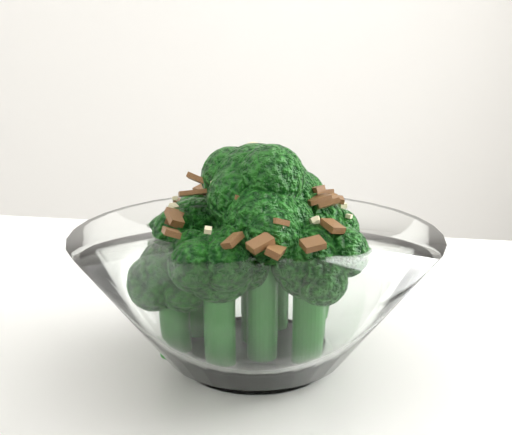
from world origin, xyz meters
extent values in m
cylinder|color=white|center=(0.11, -0.15, 0.75)|extent=(0.10, 0.10, 0.01)
cylinder|color=#1A5B18|center=(0.11, -0.10, 0.79)|extent=(0.02, 0.02, 0.05)
sphere|color=#155B11|center=(0.11, -0.10, 0.83)|extent=(0.05, 0.05, 0.05)
cylinder|color=#1A5B18|center=(0.08, -0.18, 0.79)|extent=(0.02, 0.02, 0.06)
sphere|color=#155B11|center=(0.08, -0.18, 0.83)|extent=(0.05, 0.05, 0.05)
cylinder|color=#1A5B18|center=(0.15, -0.15, 0.80)|extent=(0.02, 0.02, 0.07)
sphere|color=#155B11|center=(0.15, -0.15, 0.84)|extent=(0.05, 0.05, 0.05)
cylinder|color=#1A5B18|center=(0.07, -0.13, 0.80)|extent=(0.02, 0.02, 0.06)
sphere|color=#155B11|center=(0.07, -0.13, 0.84)|extent=(0.05, 0.05, 0.05)
cylinder|color=#1A5B18|center=(0.11, -0.18, 0.80)|extent=(0.02, 0.02, 0.08)
sphere|color=#155B11|center=(0.11, -0.18, 0.86)|extent=(0.05, 0.05, 0.05)
cylinder|color=#1A5B18|center=(0.13, -0.13, 0.81)|extent=(0.02, 0.02, 0.09)
sphere|color=#155B11|center=(0.13, -0.13, 0.87)|extent=(0.05, 0.05, 0.05)
cylinder|color=#1A5B18|center=(0.14, -0.19, 0.79)|extent=(0.02, 0.02, 0.06)
sphere|color=#155B11|center=(0.14, -0.19, 0.84)|extent=(0.05, 0.05, 0.05)
cylinder|color=#1A5B18|center=(0.11, -0.15, 0.81)|extent=(0.02, 0.02, 0.10)
sphere|color=#155B11|center=(0.11, -0.15, 0.88)|extent=(0.06, 0.06, 0.06)
cylinder|color=#1A5B18|center=(0.05, -0.16, 0.79)|extent=(0.02, 0.02, 0.05)
sphere|color=#155B11|center=(0.05, -0.16, 0.82)|extent=(0.05, 0.05, 0.05)
cylinder|color=#1A5B18|center=(0.16, -0.11, 0.79)|extent=(0.02, 0.02, 0.05)
sphere|color=#155B11|center=(0.16, -0.11, 0.82)|extent=(0.05, 0.05, 0.05)
cube|color=brown|center=(0.12, -0.17, 0.89)|extent=(0.02, 0.01, 0.00)
cube|color=brown|center=(0.11, -0.18, 0.89)|extent=(0.02, 0.02, 0.01)
cube|color=brown|center=(0.07, -0.13, 0.88)|extent=(0.02, 0.02, 0.01)
cube|color=brown|center=(0.14, -0.10, 0.86)|extent=(0.01, 0.02, 0.01)
cube|color=brown|center=(0.10, -0.11, 0.88)|extent=(0.01, 0.02, 0.01)
cube|color=brown|center=(0.07, -0.15, 0.87)|extent=(0.02, 0.01, 0.01)
cube|color=brown|center=(0.12, -0.16, 0.90)|extent=(0.02, 0.01, 0.01)
cube|color=brown|center=(0.05, -0.18, 0.86)|extent=(0.01, 0.02, 0.01)
cube|color=brown|center=(0.11, -0.20, 0.87)|extent=(0.02, 0.02, 0.01)
cube|color=brown|center=(0.12, -0.09, 0.86)|extent=(0.02, 0.01, 0.01)
cube|color=brown|center=(0.09, -0.15, 0.89)|extent=(0.01, 0.02, 0.00)
cube|color=brown|center=(0.09, -0.10, 0.87)|extent=(0.02, 0.01, 0.01)
cube|color=brown|center=(0.12, -0.08, 0.86)|extent=(0.02, 0.01, 0.01)
cube|color=brown|center=(0.08, -0.11, 0.87)|extent=(0.02, 0.02, 0.01)
cube|color=brown|center=(0.15, -0.16, 0.87)|extent=(0.02, 0.01, 0.01)
cube|color=brown|center=(0.11, -0.19, 0.87)|extent=(0.01, 0.02, 0.01)
cube|color=brown|center=(0.15, -0.13, 0.87)|extent=(0.02, 0.02, 0.01)
cube|color=brown|center=(0.05, -0.16, 0.86)|extent=(0.01, 0.02, 0.01)
cube|color=brown|center=(0.09, -0.13, 0.88)|extent=(0.02, 0.02, 0.01)
cube|color=brown|center=(0.11, -0.13, 0.89)|extent=(0.01, 0.02, 0.01)
cube|color=brown|center=(0.15, -0.20, 0.86)|extent=(0.01, 0.02, 0.01)
cube|color=brown|center=(0.15, -0.14, 0.87)|extent=(0.02, 0.01, 0.01)
cube|color=brown|center=(0.05, -0.16, 0.86)|extent=(0.01, 0.02, 0.01)
cube|color=brown|center=(0.15, -0.16, 0.87)|extent=(0.01, 0.02, 0.01)
cube|color=brown|center=(0.11, -0.22, 0.85)|extent=(0.02, 0.02, 0.01)
cube|color=brown|center=(0.10, -0.22, 0.86)|extent=(0.02, 0.01, 0.01)
cube|color=brown|center=(0.13, -0.21, 0.85)|extent=(0.02, 0.01, 0.01)
cube|color=brown|center=(0.15, -0.12, 0.87)|extent=(0.02, 0.02, 0.01)
cube|color=brown|center=(0.15, -0.18, 0.87)|extent=(0.02, 0.01, 0.01)
cube|color=brown|center=(0.09, -0.10, 0.86)|extent=(0.01, 0.02, 0.01)
cube|color=brown|center=(0.11, -0.17, 0.89)|extent=(0.02, 0.02, 0.01)
cube|color=brown|center=(0.09, -0.20, 0.86)|extent=(0.02, 0.02, 0.01)
cube|color=brown|center=(0.16, -0.13, 0.87)|extent=(0.02, 0.02, 0.01)
cube|color=brown|center=(0.16, -0.15, 0.87)|extent=(0.02, 0.01, 0.01)
cube|color=brown|center=(0.12, -0.12, 0.89)|extent=(0.01, 0.02, 0.01)
cube|color=brown|center=(0.12, -0.15, 0.89)|extent=(0.02, 0.01, 0.01)
cube|color=brown|center=(0.11, -0.16, 0.90)|extent=(0.02, 0.01, 0.01)
cube|color=brown|center=(0.11, -0.20, 0.87)|extent=(0.01, 0.02, 0.01)
cube|color=brown|center=(0.12, -0.11, 0.88)|extent=(0.02, 0.02, 0.01)
cube|color=brown|center=(0.10, -0.18, 0.88)|extent=(0.02, 0.01, 0.01)
cube|color=brown|center=(0.06, -0.11, 0.86)|extent=(0.01, 0.02, 0.01)
cube|color=brown|center=(0.11, -0.11, 0.87)|extent=(0.01, 0.02, 0.01)
cube|color=beige|center=(0.16, -0.13, 0.87)|extent=(0.01, 0.01, 0.01)
cube|color=beige|center=(0.11, -0.10, 0.87)|extent=(0.01, 0.01, 0.01)
cube|color=beige|center=(0.14, -0.10, 0.86)|extent=(0.01, 0.01, 0.00)
cube|color=beige|center=(0.17, -0.13, 0.86)|extent=(0.01, 0.01, 0.00)
cube|color=beige|center=(0.06, -0.11, 0.86)|extent=(0.01, 0.00, 0.00)
cube|color=beige|center=(0.07, -0.20, 0.86)|extent=(0.01, 0.01, 0.00)
cube|color=beige|center=(0.09, -0.12, 0.88)|extent=(0.01, 0.01, 0.00)
cube|color=beige|center=(0.05, -0.14, 0.86)|extent=(0.01, 0.01, 0.01)
cube|color=beige|center=(0.15, -0.19, 0.86)|extent=(0.01, 0.01, 0.01)
cube|color=beige|center=(0.11, -0.16, 0.89)|extent=(0.00, 0.01, 0.00)
cube|color=beige|center=(0.12, -0.21, 0.86)|extent=(0.01, 0.01, 0.00)
cube|color=beige|center=(0.12, -0.20, 0.87)|extent=(0.01, 0.01, 0.00)
cube|color=beige|center=(0.14, -0.19, 0.86)|extent=(0.01, 0.01, 0.01)
cube|color=beige|center=(0.08, -0.16, 0.88)|extent=(0.01, 0.01, 0.01)
cube|color=beige|center=(0.14, -0.19, 0.86)|extent=(0.01, 0.01, 0.01)
cube|color=beige|center=(0.09, -0.13, 0.89)|extent=(0.01, 0.01, 0.00)
cube|color=beige|center=(0.16, -0.16, 0.87)|extent=(0.01, 0.01, 0.00)
cube|color=beige|center=(0.12, -0.13, 0.89)|extent=(0.01, 0.00, 0.00)
cube|color=beige|center=(0.14, -0.13, 0.88)|extent=(0.01, 0.01, 0.01)
cube|color=beige|center=(0.08, -0.12, 0.88)|extent=(0.01, 0.01, 0.00)
cube|color=beige|center=(0.11, -0.11, 0.87)|extent=(0.01, 0.01, 0.01)
cube|color=beige|center=(0.10, -0.12, 0.89)|extent=(0.01, 0.00, 0.00)
cube|color=beige|center=(0.11, -0.18, 0.88)|extent=(0.01, 0.01, 0.01)
cube|color=beige|center=(0.17, -0.16, 0.86)|extent=(0.01, 0.01, 0.00)
cube|color=beige|center=(0.05, -0.13, 0.87)|extent=(0.00, 0.00, 0.00)
cube|color=beige|center=(0.09, -0.16, 0.89)|extent=(0.01, 0.01, 0.00)
cube|color=beige|center=(0.11, -0.14, 0.90)|extent=(0.01, 0.01, 0.00)
cube|color=beige|center=(0.14, -0.10, 0.86)|extent=(0.01, 0.01, 0.00)
cube|color=beige|center=(0.14, -0.14, 0.89)|extent=(0.01, 0.01, 0.00)
cube|color=beige|center=(0.12, -0.14, 0.89)|extent=(0.01, 0.01, 0.00)
camera|label=1|loc=(0.04, -0.61, 0.97)|focal=50.00mm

